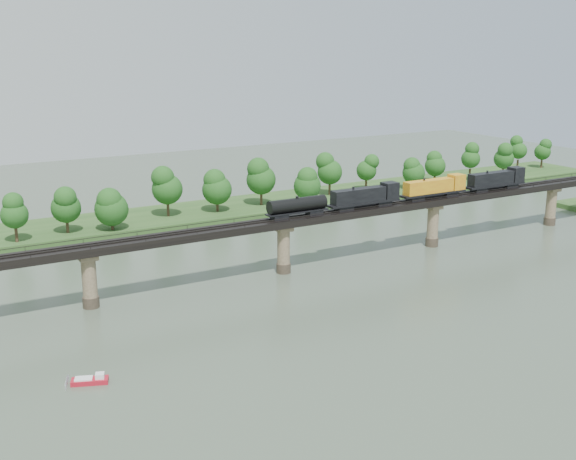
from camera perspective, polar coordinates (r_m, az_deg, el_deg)
ground at (r=126.19m, az=6.47°, el=-7.03°), size 400.00×400.00×0.00m
far_bank at (r=197.47m, az=-8.30°, el=1.18°), size 300.00×24.00×1.60m
bridge at (r=148.20m, az=-0.36°, el=-1.38°), size 236.00×30.00×11.50m
bridge_superstructure at (r=146.57m, az=-0.36°, el=1.00°), size 220.00×4.90×0.75m
far_treeline at (r=188.82m, az=-10.19°, el=2.97°), size 289.06×17.54×13.60m
freight_train at (r=164.71m, az=9.73°, el=3.06°), size 71.74×2.79×4.94m
motorboat at (r=106.98m, az=-15.35°, el=-11.37°), size 5.42×3.55×1.43m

